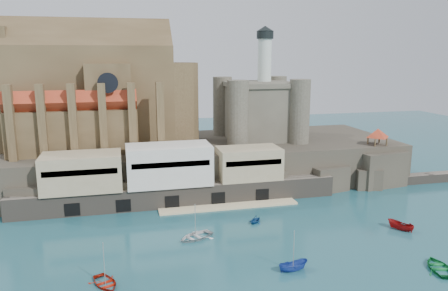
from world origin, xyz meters
TOP-DOWN VIEW (x-y plane):
  - ground at (0.00, 0.00)m, footprint 300.00×300.00m
  - promontory at (-0.19, 39.37)m, footprint 100.00×36.00m
  - quay at (-10.19, 23.07)m, footprint 70.00×12.00m
  - church at (-24.13, 41.85)m, footprint 47.00×25.93m
  - castle_keep at (16.08, 41.08)m, footprint 21.20×21.20m
  - rock_outcrop at (42.00, 25.84)m, footprint 14.50×10.50m
  - pavilion at (42.00, 26.00)m, footprint 6.40×6.40m
  - boat_0 at (-23.05, -9.18)m, footprint 4.21×2.66m
  - boat_2 at (4.47, -11.55)m, footprint 2.07×2.03m
  - boat_3 at (26.23, -16.49)m, footprint 4.89×2.69m
  - boat_5 at (30.00, -1.61)m, footprint 2.59×2.61m
  - boat_6 at (-7.83, 3.54)m, footprint 3.43×4.84m
  - boat_7 at (4.76, 8.09)m, footprint 3.29×3.39m

SIDE VIEW (x-z plane):
  - ground at x=0.00m, z-range 0.00..0.00m
  - boat_0 at x=-23.05m, z-range -2.85..2.85m
  - boat_2 at x=4.47m, z-range -2.40..2.40m
  - boat_3 at x=26.23m, z-range -3.29..3.29m
  - boat_5 at x=30.00m, z-range -2.48..2.48m
  - boat_6 at x=-7.83m, z-range -3.32..3.32m
  - boat_7 at x=4.76m, z-range -1.70..1.70m
  - rock_outcrop at x=42.00m, z-range -0.33..8.37m
  - promontory at x=-0.19m, z-range -0.08..9.92m
  - quay at x=-10.19m, z-range -0.46..12.59m
  - pavilion at x=42.00m, z-range 10.03..15.43m
  - castle_keep at x=16.08m, z-range 3.66..32.96m
  - church at x=-24.13m, z-range 6.88..37.38m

